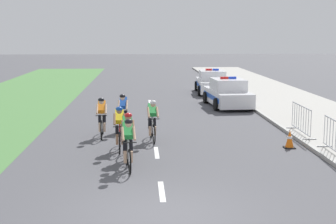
{
  "coord_description": "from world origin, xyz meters",
  "views": [
    {
      "loc": [
        -0.49,
        -10.17,
        3.89
      ],
      "look_at": [
        0.46,
        7.14,
        1.1
      ],
      "focal_mm": 53.03,
      "sensor_mm": 36.0,
      "label": 1
    }
  ],
  "objects_px": {
    "cyclist_third": "(120,127)",
    "cyclist_fifth": "(102,116)",
    "police_car_nearest": "(228,94)",
    "cyclist_fourth": "(152,120)",
    "crowd_barrier_rear": "(301,120)",
    "traffic_cone_mid": "(290,139)",
    "cyclist_lead": "(128,143)",
    "police_car_second": "(212,83)",
    "cyclist_second": "(128,135)",
    "cyclist_sixth": "(123,112)",
    "crowd_barrier_middle": "(336,138)"
  },
  "relations": [
    {
      "from": "cyclist_third",
      "to": "cyclist_fifth",
      "type": "height_order",
      "value": "same"
    },
    {
      "from": "cyclist_third",
      "to": "police_car_nearest",
      "type": "bearing_deg",
      "value": 61.37
    },
    {
      "from": "cyclist_fourth",
      "to": "crowd_barrier_rear",
      "type": "distance_m",
      "value": 5.61
    },
    {
      "from": "cyclist_fourth",
      "to": "traffic_cone_mid",
      "type": "height_order",
      "value": "cyclist_fourth"
    },
    {
      "from": "cyclist_lead",
      "to": "police_car_second",
      "type": "relative_size",
      "value": 0.39
    },
    {
      "from": "cyclist_fifth",
      "to": "crowd_barrier_rear",
      "type": "height_order",
      "value": "cyclist_fifth"
    },
    {
      "from": "cyclist_second",
      "to": "cyclist_fourth",
      "type": "distance_m",
      "value": 2.79
    },
    {
      "from": "cyclist_second",
      "to": "cyclist_sixth",
      "type": "relative_size",
      "value": 1.0
    },
    {
      "from": "cyclist_second",
      "to": "cyclist_lead",
      "type": "bearing_deg",
      "value": -88.1
    },
    {
      "from": "cyclist_sixth",
      "to": "police_car_nearest",
      "type": "relative_size",
      "value": 0.38
    },
    {
      "from": "cyclist_fourth",
      "to": "crowd_barrier_middle",
      "type": "bearing_deg",
      "value": -26.35
    },
    {
      "from": "cyclist_lead",
      "to": "police_car_second",
      "type": "distance_m",
      "value": 18.55
    },
    {
      "from": "cyclist_sixth",
      "to": "crowd_barrier_rear",
      "type": "distance_m",
      "value": 6.84
    },
    {
      "from": "cyclist_lead",
      "to": "traffic_cone_mid",
      "type": "xyz_separation_m",
      "value": [
        5.4,
        2.41,
        -0.48
      ]
    },
    {
      "from": "cyclist_fourth",
      "to": "cyclist_fifth",
      "type": "bearing_deg",
      "value": 156.52
    },
    {
      "from": "cyclist_second",
      "to": "crowd_barrier_middle",
      "type": "height_order",
      "value": "cyclist_second"
    },
    {
      "from": "cyclist_third",
      "to": "cyclist_fourth",
      "type": "distance_m",
      "value": 1.78
    },
    {
      "from": "cyclist_sixth",
      "to": "crowd_barrier_middle",
      "type": "height_order",
      "value": "cyclist_sixth"
    },
    {
      "from": "cyclist_fifth",
      "to": "cyclist_sixth",
      "type": "distance_m",
      "value": 1.28
    },
    {
      "from": "cyclist_third",
      "to": "crowd_barrier_rear",
      "type": "bearing_deg",
      "value": 15.52
    },
    {
      "from": "cyclist_second",
      "to": "cyclist_sixth",
      "type": "xyz_separation_m",
      "value": [
        -0.3,
        4.51,
        0.0
      ]
    },
    {
      "from": "cyclist_fourth",
      "to": "police_car_nearest",
      "type": "height_order",
      "value": "police_car_nearest"
    },
    {
      "from": "police_car_second",
      "to": "crowd_barrier_middle",
      "type": "xyz_separation_m",
      "value": [
        1.46,
        -16.92,
        -0.03
      ]
    },
    {
      "from": "crowd_barrier_middle",
      "to": "crowd_barrier_rear",
      "type": "height_order",
      "value": "same"
    },
    {
      "from": "crowd_barrier_middle",
      "to": "traffic_cone_mid",
      "type": "height_order",
      "value": "crowd_barrier_middle"
    },
    {
      "from": "cyclist_second",
      "to": "crowd_barrier_middle",
      "type": "relative_size",
      "value": 0.74
    },
    {
      "from": "cyclist_fourth",
      "to": "cyclist_lead",
      "type": "bearing_deg",
      "value": -101.76
    },
    {
      "from": "crowd_barrier_middle",
      "to": "cyclist_lead",
      "type": "bearing_deg",
      "value": -171.53
    },
    {
      "from": "cyclist_fifth",
      "to": "traffic_cone_mid",
      "type": "distance_m",
      "value": 6.86
    },
    {
      "from": "cyclist_lead",
      "to": "police_car_nearest",
      "type": "bearing_deg",
      "value": 67.65
    },
    {
      "from": "traffic_cone_mid",
      "to": "cyclist_fourth",
      "type": "bearing_deg",
      "value": 163.88
    },
    {
      "from": "cyclist_lead",
      "to": "crowd_barrier_rear",
      "type": "xyz_separation_m",
      "value": [
        6.37,
        4.22,
        -0.14
      ]
    },
    {
      "from": "cyclist_sixth",
      "to": "traffic_cone_mid",
      "type": "height_order",
      "value": "cyclist_sixth"
    },
    {
      "from": "police_car_second",
      "to": "crowd_barrier_rear",
      "type": "xyz_separation_m",
      "value": [
        1.42,
        -13.66,
        -0.03
      ]
    },
    {
      "from": "police_car_second",
      "to": "police_car_nearest",
      "type": "bearing_deg",
      "value": -89.98
    },
    {
      "from": "cyclist_sixth",
      "to": "cyclist_second",
      "type": "bearing_deg",
      "value": -86.26
    },
    {
      "from": "cyclist_second",
      "to": "traffic_cone_mid",
      "type": "height_order",
      "value": "cyclist_second"
    },
    {
      "from": "crowd_barrier_middle",
      "to": "police_car_nearest",
      "type": "bearing_deg",
      "value": 97.48
    },
    {
      "from": "cyclist_fifth",
      "to": "cyclist_third",
      "type": "bearing_deg",
      "value": -71.11
    },
    {
      "from": "crowd_barrier_rear",
      "to": "cyclist_lead",
      "type": "bearing_deg",
      "value": -146.5
    },
    {
      "from": "traffic_cone_mid",
      "to": "crowd_barrier_rear",
      "type": "bearing_deg",
      "value": 61.87
    },
    {
      "from": "cyclist_second",
      "to": "cyclist_third",
      "type": "xyz_separation_m",
      "value": [
        -0.3,
        1.28,
        0.0
      ]
    },
    {
      "from": "cyclist_sixth",
      "to": "crowd_barrier_middle",
      "type": "xyz_separation_m",
      "value": [
        6.74,
        -4.63,
        -0.14
      ]
    },
    {
      "from": "cyclist_fourth",
      "to": "police_car_nearest",
      "type": "bearing_deg",
      "value": 63.32
    },
    {
      "from": "cyclist_lead",
      "to": "cyclist_fifth",
      "type": "xyz_separation_m",
      "value": [
        -1.09,
        4.55,
        0.0
      ]
    },
    {
      "from": "police_car_nearest",
      "to": "crowd_barrier_rear",
      "type": "bearing_deg",
      "value": -79.72
    },
    {
      "from": "cyclist_second",
      "to": "crowd_barrier_rear",
      "type": "bearing_deg",
      "value": 26.16
    },
    {
      "from": "cyclist_fifth",
      "to": "cyclist_sixth",
      "type": "height_order",
      "value": "same"
    },
    {
      "from": "cyclist_third",
      "to": "police_car_nearest",
      "type": "relative_size",
      "value": 0.38
    },
    {
      "from": "cyclist_lead",
      "to": "cyclist_fifth",
      "type": "relative_size",
      "value": 1.0
    }
  ]
}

